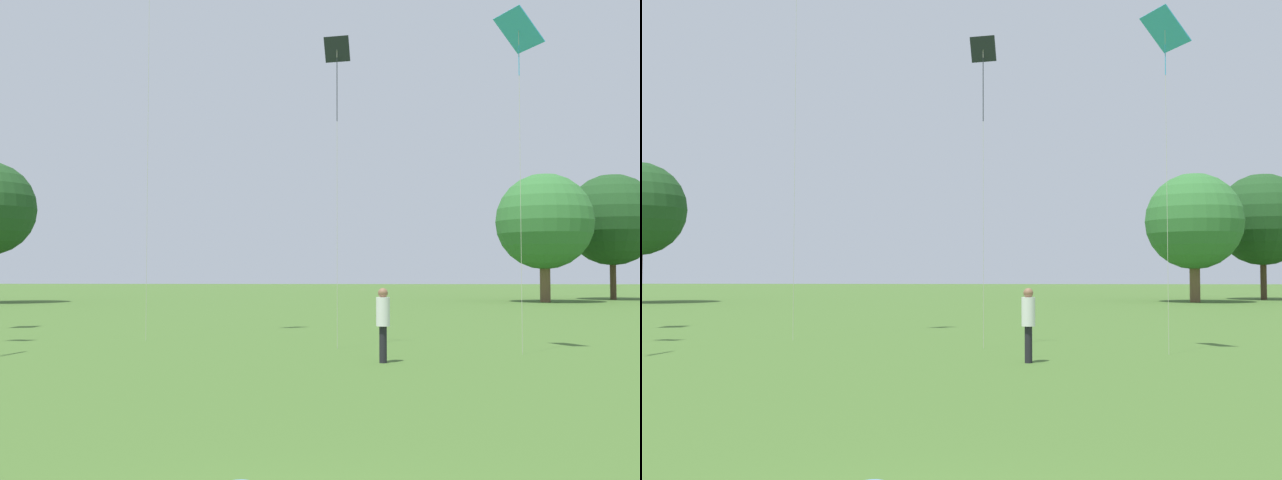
% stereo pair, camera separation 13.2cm
% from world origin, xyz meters
% --- Properties ---
extents(person_standing_1, '(0.48, 0.48, 1.84)m').
position_xyz_m(person_standing_1, '(1.05, 13.18, 1.11)').
color(person_standing_1, black).
rests_on(person_standing_1, ground).
extents(kite_1, '(1.27, 1.46, 9.39)m').
position_xyz_m(kite_1, '(4.89, 15.30, 8.77)').
color(kite_1, '#339EDB').
rests_on(kite_1, ground).
extents(kite_5, '(0.80, 0.45, 9.24)m').
position_xyz_m(kite_5, '(-0.18, 16.64, 8.45)').
color(kite_5, '#1E2328').
rests_on(kite_5, ground).
extents(distant_tree_0, '(7.69, 7.69, 10.57)m').
position_xyz_m(distant_tree_0, '(21.76, 58.59, 6.71)').
color(distant_tree_0, '#473323').
rests_on(distant_tree_0, ground).
extents(distant_tree_1, '(7.36, 7.36, 9.88)m').
position_xyz_m(distant_tree_1, '(14.68, 52.64, 6.17)').
color(distant_tree_1, brown).
rests_on(distant_tree_1, ground).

